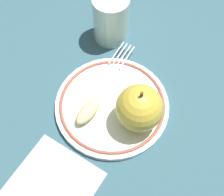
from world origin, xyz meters
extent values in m
plane|color=#355B68|center=(0.00, 0.00, 0.00)|extent=(2.00, 2.00, 0.00)
cylinder|color=white|center=(0.02, 0.01, 0.01)|extent=(0.21, 0.21, 0.01)
torus|color=#A04D3C|center=(0.02, 0.01, 0.01)|extent=(0.19, 0.19, 0.01)
sphere|color=gold|center=(0.07, 0.04, 0.05)|extent=(0.08, 0.08, 0.08)
cylinder|color=brown|center=(0.07, 0.04, 0.10)|extent=(0.00, 0.00, 0.01)
ellipsoid|color=beige|center=(0.01, -0.03, 0.02)|extent=(0.05, 0.06, 0.02)
cube|color=silver|center=(-0.02, 0.00, 0.02)|extent=(0.06, 0.09, 0.00)
cube|color=silver|center=(-0.04, 0.05, 0.02)|extent=(0.02, 0.02, 0.00)
cube|color=silver|center=(-0.05, 0.09, 0.02)|extent=(0.03, 0.05, 0.00)
cube|color=silver|center=(-0.06, 0.09, 0.02)|extent=(0.03, 0.05, 0.00)
cube|color=silver|center=(-0.07, 0.08, 0.02)|extent=(0.03, 0.05, 0.00)
cube|color=silver|center=(-0.07, 0.08, 0.02)|extent=(0.03, 0.05, 0.00)
cylinder|color=silver|center=(-0.13, 0.10, 0.05)|extent=(0.07, 0.07, 0.10)
cube|color=#B3B8CF|center=(0.09, -0.15, 0.00)|extent=(0.18, 0.18, 0.01)
camera|label=1|loc=(0.24, -0.12, 0.51)|focal=50.00mm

